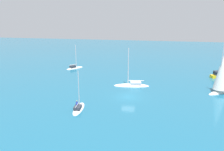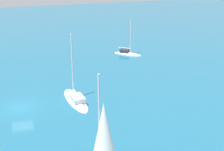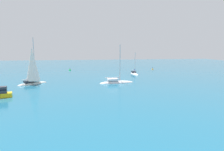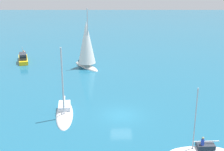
{
  "view_description": "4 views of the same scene",
  "coord_description": "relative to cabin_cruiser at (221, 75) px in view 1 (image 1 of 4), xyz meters",
  "views": [
    {
      "loc": [
        -43.6,
        -3.97,
        16.72
      ],
      "look_at": [
        6.4,
        4.2,
        2.25
      ],
      "focal_mm": 39.02,
      "sensor_mm": 36.0,
      "label": 1
    },
    {
      "loc": [
        -0.46,
        -37.95,
        17.54
      ],
      "look_at": [
        11.31,
        -0.35,
        2.95
      ],
      "focal_mm": 54.02,
      "sensor_mm": 36.0,
      "label": 2
    },
    {
      "loc": [
        48.18,
        -7.42,
        7.61
      ],
      "look_at": [
        4.31,
        -0.71,
        1.35
      ],
      "focal_mm": 31.21,
      "sensor_mm": 36.0,
      "label": 3
    },
    {
      "loc": [
        1.09,
        35.38,
        17.61
      ],
      "look_at": [
        1.1,
        -9.51,
        1.5
      ],
      "focal_mm": 53.97,
      "sensor_mm": 36.0,
      "label": 4
    }
  ],
  "objects": [
    {
      "name": "sailboat",
      "position": [
        3.0,
        37.79,
        -0.48
      ],
      "size": [
        4.82,
        4.44,
        6.92
      ],
      "rotation": [
        0.0,
        0.0,
        5.57
      ],
      "color": "silver",
      "rests_on": "ground"
    },
    {
      "name": "yacht",
      "position": [
        -11.36,
        2.97,
        2.97
      ],
      "size": [
        5.03,
        5.93,
        10.3
      ],
      "rotation": [
        0.0,
        0.0,
        2.22
      ],
      "color": "silver",
      "rests_on": "ground"
    },
    {
      "name": "yacht_1",
      "position": [
        -9.97,
        20.71,
        -0.53
      ],
      "size": [
        2.78,
        7.81,
        8.85
      ],
      "rotation": [
        0.0,
        0.0,
        1.68
      ],
      "color": "white",
      "rests_on": "ground"
    },
    {
      "name": "ketch",
      "position": [
        -23.79,
        28.54,
        -0.54
      ],
      "size": [
        5.58,
        1.83,
        6.86
      ],
      "rotation": [
        0.0,
        0.0,
        0.05
      ],
      "color": "white",
      "rests_on": "ground"
    },
    {
      "name": "ground_plane",
      "position": [
        -16.62,
        20.83,
        -0.67
      ],
      "size": [
        160.0,
        160.0,
        0.0
      ],
      "primitive_type": "plane",
      "color": "#1E607F"
    },
    {
      "name": "cabin_cruiser",
      "position": [
        0.0,
        0.0,
        0.0
      ],
      "size": [
        2.71,
        6.05,
        2.84
      ],
      "rotation": [
        0.0,
        0.0,
        4.98
      ],
      "color": "yellow",
      "rests_on": "ground"
    }
  ]
}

